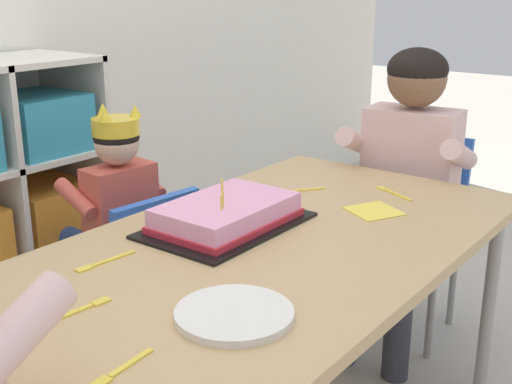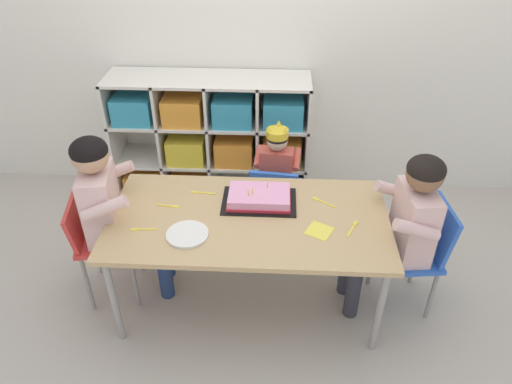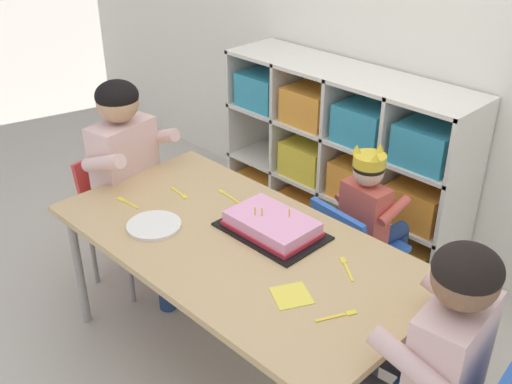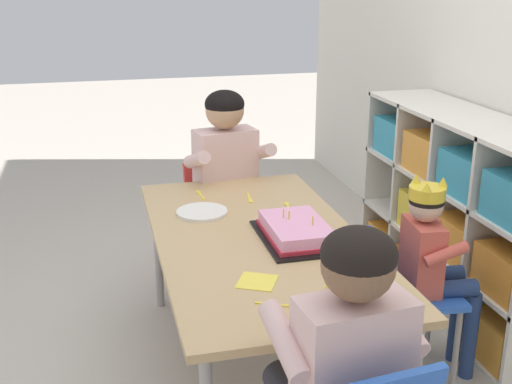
% 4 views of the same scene
% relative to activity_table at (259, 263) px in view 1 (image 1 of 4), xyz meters
% --- Properties ---
extents(activity_table, '(1.50, 0.78, 0.62)m').
position_rel_activity_table_xyz_m(activity_table, '(0.00, 0.00, 0.00)').
color(activity_table, tan).
rests_on(activity_table, ground).
extents(classroom_chair_blue, '(0.36, 0.37, 0.61)m').
position_rel_activity_table_xyz_m(classroom_chair_blue, '(0.14, 0.57, -0.19)').
color(classroom_chair_blue, blue).
rests_on(classroom_chair_blue, ground).
extents(child_with_crown, '(0.31, 0.31, 0.85)m').
position_rel_activity_table_xyz_m(child_with_crown, '(0.15, 0.67, -0.04)').
color(child_with_crown, '#D15647').
rests_on(child_with_crown, ground).
extents(classroom_chair_guest_side, '(0.38, 0.38, 0.69)m').
position_rel_activity_table_xyz_m(classroom_chair_guest_side, '(0.94, 0.04, -0.17)').
color(classroom_chair_guest_side, blue).
rests_on(classroom_chair_guest_side, ground).
extents(guest_at_table_side, '(0.45, 0.43, 1.00)m').
position_rel_activity_table_xyz_m(guest_at_table_side, '(0.83, 0.02, 0.03)').
color(guest_at_table_side, beige).
rests_on(guest_at_table_side, ground).
extents(birthday_cake_on_tray, '(0.41, 0.27, 0.10)m').
position_rel_activity_table_xyz_m(birthday_cake_on_tray, '(0.05, 0.14, 0.07)').
color(birthday_cake_on_tray, black).
rests_on(birthday_cake_on_tray, activity_table).
extents(paper_plate_stack, '(0.22, 0.22, 0.01)m').
position_rel_activity_table_xyz_m(paper_plate_stack, '(-0.30, -0.17, 0.05)').
color(paper_plate_stack, white).
rests_on(paper_plate_stack, activity_table).
extents(paper_napkin_square, '(0.16, 0.16, 0.00)m').
position_rel_activity_table_xyz_m(paper_napkin_square, '(0.37, -0.10, 0.04)').
color(paper_napkin_square, '#F4DB4C').
rests_on(paper_napkin_square, activity_table).
extents(fork_near_cake_tray, '(0.13, 0.03, 0.00)m').
position_rel_activity_table_xyz_m(fork_near_cake_tray, '(-0.44, 0.07, 0.04)').
color(fork_near_cake_tray, yellow).
rests_on(fork_near_cake_tray, activity_table).
extents(fork_at_table_front_edge, '(0.08, 0.14, 0.00)m').
position_rel_activity_table_xyz_m(fork_at_table_front_edge, '(0.55, -0.07, 0.04)').
color(fork_at_table_front_edge, yellow).
rests_on(fork_at_table_front_edge, activity_table).
extents(fork_near_child_seat, '(0.15, 0.03, 0.00)m').
position_rel_activity_table_xyz_m(fork_near_child_seat, '(-0.28, 0.21, 0.04)').
color(fork_near_child_seat, yellow).
rests_on(fork_near_child_seat, activity_table).
extents(fork_by_napkin, '(0.12, 0.10, 0.00)m').
position_rel_activity_table_xyz_m(fork_by_napkin, '(0.40, 0.16, 0.04)').
color(fork_by_napkin, yellow).
rests_on(fork_by_napkin, activity_table).
extents(fork_beside_plate_stack, '(0.13, 0.02, 0.00)m').
position_rel_activity_table_xyz_m(fork_beside_plate_stack, '(-0.54, -0.14, 0.04)').
color(fork_beside_plate_stack, yellow).
rests_on(fork_beside_plate_stack, activity_table).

